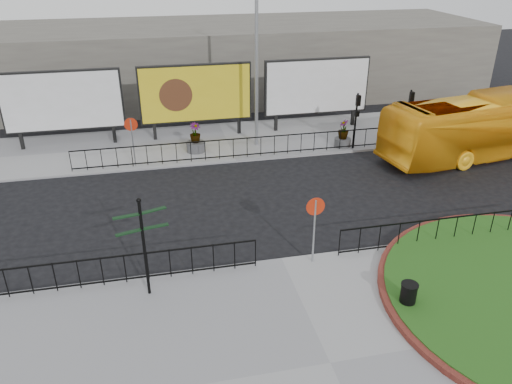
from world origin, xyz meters
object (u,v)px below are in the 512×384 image
object	(u,v)px
litter_bin	(408,296)
bus	(486,126)
lamp_post	(257,58)
fingerpost_sign	(143,238)
billboard_mid	(196,94)
planter_c	(343,136)
planter_a	(195,141)

from	to	relation	value
litter_bin	bus	xyz separation A→B (m)	(9.76, 10.64, 1.06)
lamp_post	bus	size ratio (longest dim) A/B	0.80
litter_bin	fingerpost_sign	bearing A→B (deg)	162.80
billboard_mid	lamp_post	xyz separation A→B (m)	(3.01, -1.97, 2.23)
bus	planter_c	distance (m)	7.27
billboard_mid	bus	distance (m)	15.41
lamp_post	bus	xyz separation A→B (m)	(11.28, -3.71, -3.21)
billboard_mid	fingerpost_sign	distance (m)	14.31
billboard_mid	bus	bearing A→B (deg)	-21.70
bus	billboard_mid	bearing A→B (deg)	58.88
lamp_post	litter_bin	xyz separation A→B (m)	(1.53, -14.36, -4.27)
fingerpost_sign	litter_bin	xyz separation A→B (m)	(7.62, -2.36, -1.61)
billboard_mid	litter_bin	distance (m)	17.07
bus	planter_c	size ratio (longest dim) A/B	7.76
billboard_mid	bus	size ratio (longest dim) A/B	0.54
billboard_mid	litter_bin	bearing A→B (deg)	-74.49
fingerpost_sign	planter_c	xyz separation A→B (m)	(10.58, 10.72, -1.43)
billboard_mid	planter_a	xyz separation A→B (m)	(-0.36, -2.27, -1.90)
planter_a	planter_c	xyz separation A→B (m)	(7.86, -0.97, 0.03)
planter_a	planter_c	distance (m)	7.92
fingerpost_sign	planter_c	size ratio (longest dim) A/B	2.26
lamp_post	fingerpost_sign	world-z (taller)	lamp_post
billboard_mid	lamp_post	size ratio (longest dim) A/B	0.67
billboard_mid	litter_bin	xyz separation A→B (m)	(4.53, -16.33, -2.05)
billboard_mid	planter_c	size ratio (longest dim) A/B	4.15
lamp_post	litter_bin	world-z (taller)	lamp_post
litter_bin	planter_c	xyz separation A→B (m)	(2.97, 13.08, 0.17)
lamp_post	planter_a	size ratio (longest dim) A/B	5.93
billboard_mid	planter_a	size ratio (longest dim) A/B	3.98
lamp_post	fingerpost_sign	distance (m)	13.72
lamp_post	fingerpost_sign	xyz separation A→B (m)	(-6.09, -12.00, -2.67)
lamp_post	planter_c	xyz separation A→B (m)	(4.49, -1.28, -4.10)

